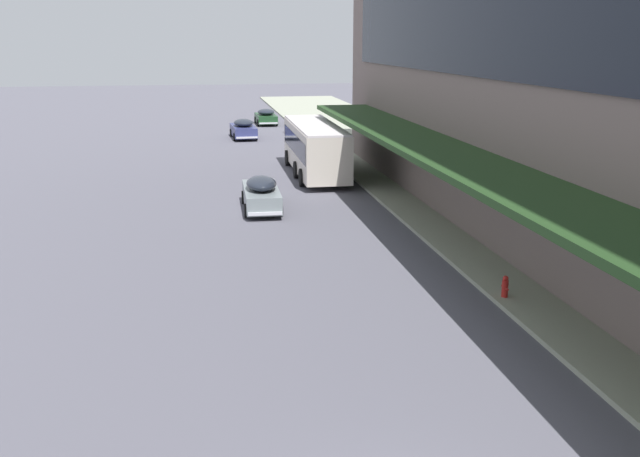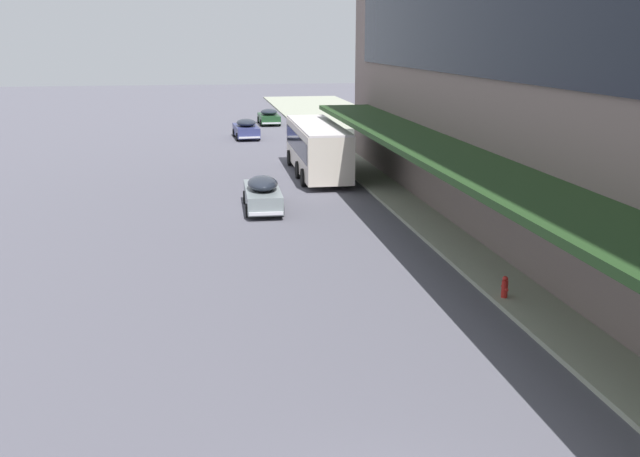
% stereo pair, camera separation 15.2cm
% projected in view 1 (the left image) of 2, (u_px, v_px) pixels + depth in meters
% --- Properties ---
extents(transit_bus_kerbside_front, '(2.86, 10.60, 3.07)m').
position_uv_depth(transit_bus_kerbside_front, '(315.00, 146.00, 42.43)').
color(transit_bus_kerbside_front, beige).
rests_on(transit_bus_kerbside_front, ground).
extents(sedan_trailing_mid, '(1.97, 4.46, 1.50)m').
position_uv_depth(sedan_trailing_mid, '(266.00, 117.00, 67.69)').
color(sedan_trailing_mid, '#1D4123').
rests_on(sedan_trailing_mid, ground).
extents(sedan_lead_near, '(1.84, 4.89, 1.64)m').
position_uv_depth(sedan_lead_near, '(261.00, 194.00, 33.98)').
color(sedan_lead_near, gray).
rests_on(sedan_lead_near, ground).
extents(sedan_oncoming_rear, '(2.09, 4.83, 1.61)m').
position_uv_depth(sedan_oncoming_rear, '(243.00, 129.00, 58.31)').
color(sedan_oncoming_rear, navy).
rests_on(sedan_oncoming_rear, ground).
extents(fire_hydrant, '(0.20, 0.40, 0.70)m').
position_uv_depth(fire_hydrant, '(505.00, 286.00, 22.19)').
color(fire_hydrant, red).
rests_on(fire_hydrant, sidewalk_kerb).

